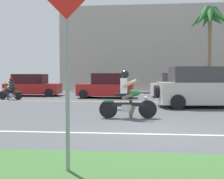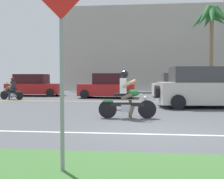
{
  "view_description": "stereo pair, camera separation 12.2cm",
  "coord_description": "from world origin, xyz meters",
  "px_view_note": "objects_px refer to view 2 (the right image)",
  "views": [
    {
      "loc": [
        -0.57,
        -7.18,
        1.42
      ],
      "look_at": [
        -1.65,
        4.16,
        0.88
      ],
      "focal_mm": 44.89,
      "sensor_mm": 36.0,
      "label": 1
    },
    {
      "loc": [
        -0.45,
        -7.17,
        1.42
      ],
      "look_at": [
        -1.65,
        4.16,
        0.88
      ],
      "focal_mm": 44.89,
      "sensor_mm": 36.0,
      "label": 2
    }
  ],
  "objects_px": {
    "motorcyclist": "(127,98)",
    "palm_tree_0": "(212,20)",
    "suv_nearby": "(210,88)",
    "parked_car_2": "(183,86)",
    "parked_car_1": "(108,86)",
    "motorcyclist_distant": "(12,90)",
    "parked_car_0": "(34,86)",
    "street_sign": "(62,55)"
  },
  "relations": [
    {
      "from": "palm_tree_0",
      "to": "street_sign",
      "type": "distance_m",
      "value": 20.5
    },
    {
      "from": "street_sign",
      "to": "parked_car_2",
      "type": "bearing_deg",
      "value": 75.59
    },
    {
      "from": "parked_car_0",
      "to": "motorcyclist_distant",
      "type": "relative_size",
      "value": 2.45
    },
    {
      "from": "parked_car_0",
      "to": "palm_tree_0",
      "type": "xyz_separation_m",
      "value": [
        13.29,
        3.22,
        5.06
      ]
    },
    {
      "from": "parked_car_0",
      "to": "street_sign",
      "type": "relative_size",
      "value": 1.38
    },
    {
      "from": "parked_car_0",
      "to": "parked_car_2",
      "type": "xyz_separation_m",
      "value": [
        10.6,
        -0.43,
        0.03
      ]
    },
    {
      "from": "motorcyclist",
      "to": "parked_car_0",
      "type": "bearing_deg",
      "value": 125.51
    },
    {
      "from": "palm_tree_0",
      "to": "motorcyclist_distant",
      "type": "bearing_deg",
      "value": -153.69
    },
    {
      "from": "suv_nearby",
      "to": "palm_tree_0",
      "type": "xyz_separation_m",
      "value": [
        2.39,
        9.68,
        4.89
      ]
    },
    {
      "from": "parked_car_2",
      "to": "motorcyclist_distant",
      "type": "distance_m",
      "value": 11.07
    },
    {
      "from": "parked_car_1",
      "to": "street_sign",
      "type": "bearing_deg",
      "value": -85.7
    },
    {
      "from": "suv_nearby",
      "to": "street_sign",
      "type": "relative_size",
      "value": 1.74
    },
    {
      "from": "motorcyclist",
      "to": "parked_car_1",
      "type": "relative_size",
      "value": 0.53
    },
    {
      "from": "parked_car_0",
      "to": "parked_car_2",
      "type": "relative_size",
      "value": 0.9
    },
    {
      "from": "motorcyclist",
      "to": "motorcyclist_distant",
      "type": "bearing_deg",
      "value": 137.08
    },
    {
      "from": "parked_car_0",
      "to": "palm_tree_0",
      "type": "relative_size",
      "value": 0.56
    },
    {
      "from": "parked_car_2",
      "to": "motorcyclist_distant",
      "type": "height_order",
      "value": "parked_car_2"
    },
    {
      "from": "suv_nearby",
      "to": "motorcyclist_distant",
      "type": "xyz_separation_m",
      "value": [
        -10.96,
        3.07,
        -0.33
      ]
    },
    {
      "from": "motorcyclist",
      "to": "suv_nearby",
      "type": "xyz_separation_m",
      "value": [
        3.59,
        3.78,
        0.21
      ]
    },
    {
      "from": "palm_tree_0",
      "to": "parked_car_0",
      "type": "bearing_deg",
      "value": -166.4
    },
    {
      "from": "parked_car_2",
      "to": "motorcyclist_distant",
      "type": "relative_size",
      "value": 2.71
    },
    {
      "from": "motorcyclist",
      "to": "motorcyclist_distant",
      "type": "relative_size",
      "value": 1.22
    },
    {
      "from": "parked_car_2",
      "to": "palm_tree_0",
      "type": "distance_m",
      "value": 6.77
    },
    {
      "from": "motorcyclist",
      "to": "palm_tree_0",
      "type": "distance_m",
      "value": 15.58
    },
    {
      "from": "parked_car_0",
      "to": "parked_car_2",
      "type": "height_order",
      "value": "parked_car_2"
    },
    {
      "from": "palm_tree_0",
      "to": "motorcyclist_distant",
      "type": "height_order",
      "value": "palm_tree_0"
    },
    {
      "from": "parked_car_1",
      "to": "motorcyclist",
      "type": "bearing_deg",
      "value": -79.05
    },
    {
      "from": "motorcyclist",
      "to": "motorcyclist_distant",
      "type": "height_order",
      "value": "motorcyclist"
    },
    {
      "from": "motorcyclist",
      "to": "parked_car_2",
      "type": "xyz_separation_m",
      "value": [
        3.29,
        9.81,
        0.07
      ]
    },
    {
      "from": "motorcyclist",
      "to": "parked_car_2",
      "type": "distance_m",
      "value": 10.35
    },
    {
      "from": "parked_car_0",
      "to": "palm_tree_0",
      "type": "distance_m",
      "value": 14.58
    },
    {
      "from": "suv_nearby",
      "to": "parked_car_1",
      "type": "relative_size",
      "value": 1.35
    },
    {
      "from": "street_sign",
      "to": "palm_tree_0",
      "type": "bearing_deg",
      "value": 70.74
    },
    {
      "from": "palm_tree_0",
      "to": "street_sign",
      "type": "height_order",
      "value": "palm_tree_0"
    },
    {
      "from": "suv_nearby",
      "to": "street_sign",
      "type": "xyz_separation_m",
      "value": [
        -4.23,
        -9.29,
        0.82
      ]
    },
    {
      "from": "suv_nearby",
      "to": "parked_car_1",
      "type": "xyz_separation_m",
      "value": [
        -5.32,
        5.14,
        -0.15
      ]
    },
    {
      "from": "motorcyclist",
      "to": "street_sign",
      "type": "height_order",
      "value": "street_sign"
    },
    {
      "from": "motorcyclist",
      "to": "parked_car_2",
      "type": "bearing_deg",
      "value": 71.43
    },
    {
      "from": "suv_nearby",
      "to": "motorcyclist",
      "type": "bearing_deg",
      "value": -133.57
    },
    {
      "from": "parked_car_2",
      "to": "palm_tree_0",
      "type": "height_order",
      "value": "palm_tree_0"
    },
    {
      "from": "parked_car_0",
      "to": "suv_nearby",
      "type": "bearing_deg",
      "value": -30.67
    },
    {
      "from": "street_sign",
      "to": "motorcyclist",
      "type": "bearing_deg",
      "value": 83.37
    }
  ]
}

